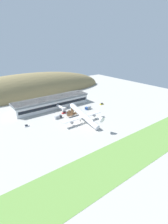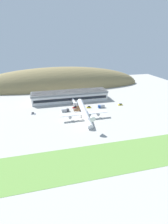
% 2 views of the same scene
% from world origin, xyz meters
% --- Properties ---
extents(ground_plane, '(336.67, 336.67, 0.00)m').
position_xyz_m(ground_plane, '(0.00, 0.00, 0.00)').
color(ground_plane, '#ADAAA3').
extents(grass_strip_foreground, '(303.00, 28.34, 0.08)m').
position_xyz_m(grass_strip_foreground, '(0.00, -50.35, 0.04)').
color(grass_strip_foreground, '#669342').
rests_on(grass_strip_foreground, ground_plane).
extents(hill_backdrop, '(232.26, 53.07, 54.52)m').
position_xyz_m(hill_backdrop, '(-6.80, 111.80, 0.00)').
color(hill_backdrop, olive).
rests_on(hill_backdrop, ground_plane).
extents(terminal_building, '(80.28, 18.68, 10.20)m').
position_xyz_m(terminal_building, '(-1.94, 51.75, 5.78)').
color(terminal_building, silver).
rests_on(terminal_building, ground_plane).
extents(jetway_0, '(3.38, 14.30, 5.43)m').
position_xyz_m(jetway_0, '(-0.47, 35.02, 3.99)').
color(jetway_0, silver).
rests_on(jetway_0, ground_plane).
extents(cargo_airplane, '(39.77, 46.77, 15.15)m').
position_xyz_m(cargo_airplane, '(1.37, 2.30, 5.99)').
color(cargo_airplane, silver).
extents(service_car_0, '(4.39, 2.12, 1.55)m').
position_xyz_m(service_car_0, '(44.94, 25.85, 0.64)').
color(service_car_0, gold).
rests_on(service_car_0, ground_plane).
extents(service_car_1, '(4.08, 2.26, 1.46)m').
position_xyz_m(service_car_1, '(-40.04, 23.93, 0.60)').
color(service_car_1, silver).
rests_on(service_car_1, ground_plane).
extents(service_car_2, '(4.04, 1.88, 1.68)m').
position_xyz_m(service_car_2, '(-1.34, 29.16, 0.70)').
color(service_car_2, '#B21E1E').
rests_on(service_car_2, ground_plane).
extents(service_car_3, '(4.46, 2.02, 1.60)m').
position_xyz_m(service_car_3, '(12.09, 26.53, 0.66)').
color(service_car_3, gold).
rests_on(service_car_3, ground_plane).
extents(fuel_truck, '(6.99, 2.49, 2.91)m').
position_xyz_m(fuel_truck, '(-11.59, 22.64, 1.39)').
color(fuel_truck, '#333338').
rests_on(fuel_truck, ground_plane).
extents(box_truck, '(6.34, 2.42, 2.97)m').
position_xyz_m(box_truck, '(23.95, 23.87, 1.44)').
color(box_truck, '#264C99').
rests_on(box_truck, ground_plane).
extents(traffic_cone_0, '(0.52, 0.52, 0.58)m').
position_xyz_m(traffic_cone_0, '(-0.81, 20.26, 0.28)').
color(traffic_cone_0, orange).
rests_on(traffic_cone_0, ground_plane).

